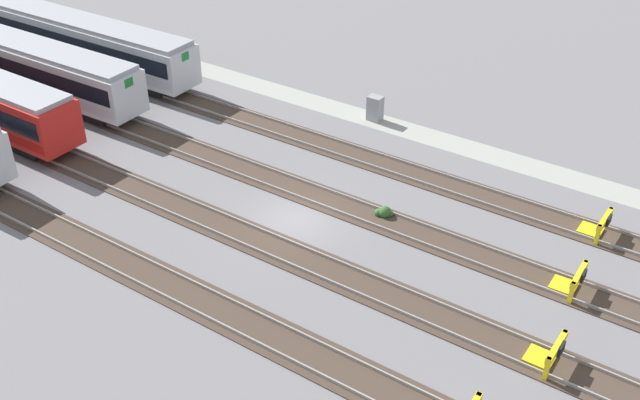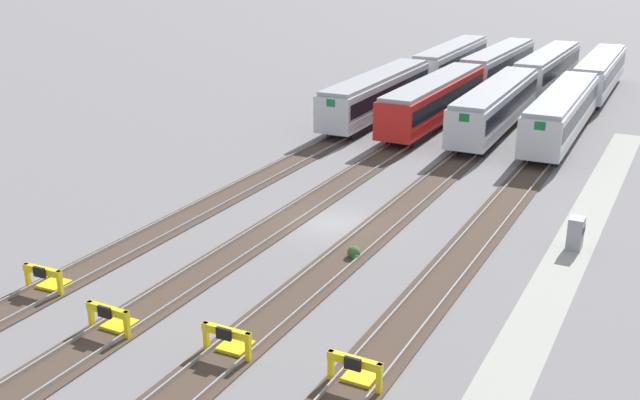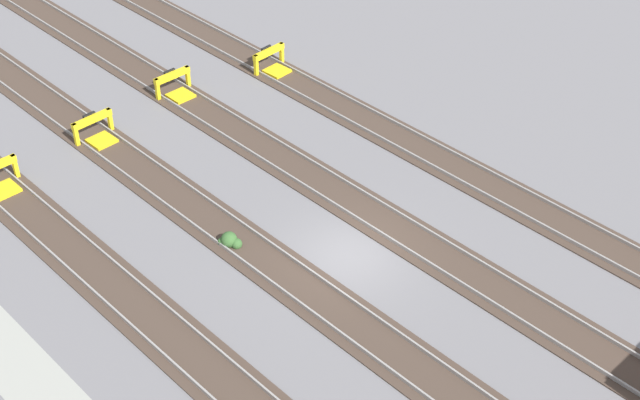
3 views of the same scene
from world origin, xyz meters
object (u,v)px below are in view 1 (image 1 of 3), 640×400
object	(u,v)px
bumper_stop_nearest_track	(598,226)
electrical_cabinet	(375,108)
subway_car_front_row_left_inner	(90,43)
weed_clump	(384,212)
bumper_stop_near_inner_track	(572,281)
subway_car_front_row_centre	(33,66)
bumper_stop_middle_track	(549,354)

from	to	relation	value
bumper_stop_nearest_track	electrical_cabinet	xyz separation A→B (m)	(15.42, -4.53, 0.29)
subway_car_front_row_left_inner	weed_clump	world-z (taller)	subway_car_front_row_left_inner
bumper_stop_near_inner_track	electrical_cabinet	world-z (taller)	electrical_cabinet
subway_car_front_row_left_inner	subway_car_front_row_centre	xyz separation A→B (m)	(0.00, 4.94, 0.00)
bumper_stop_middle_track	bumper_stop_near_inner_track	bearing A→B (deg)	-81.78
weed_clump	subway_car_front_row_centre	bearing A→B (deg)	0.95
bumper_stop_near_inner_track	electrical_cabinet	bearing A→B (deg)	-31.02
bumper_stop_middle_track	electrical_cabinet	distance (m)	21.88
subway_car_front_row_left_inner	electrical_cabinet	size ratio (longest dim) A/B	11.28
electrical_cabinet	weed_clump	world-z (taller)	electrical_cabinet
bumper_stop_nearest_track	electrical_cabinet	world-z (taller)	electrical_cabinet
bumper_stop_near_inner_track	weed_clump	bearing A→B (deg)	-2.33
subway_car_front_row_centre	bumper_stop_near_inner_track	distance (m)	36.51
subway_car_front_row_centre	bumper_stop_nearest_track	world-z (taller)	subway_car_front_row_centre
subway_car_front_row_left_inner	weed_clump	xyz separation A→B (m)	(-26.65, 4.49, -1.80)
bumper_stop_near_inner_track	weed_clump	xyz separation A→B (m)	(9.83, -0.40, -0.27)
subway_car_front_row_centre	electrical_cabinet	xyz separation A→B (m)	(-20.72, -9.52, -1.24)
subway_car_front_row_left_inner	bumper_stop_middle_track	xyz separation A→B (m)	(-37.19, 9.82, -1.53)
bumper_stop_middle_track	subway_car_front_row_left_inner	bearing A→B (deg)	-14.79
bumper_stop_near_inner_track	bumper_stop_middle_track	size ratio (longest dim) A/B	1.00
subway_car_front_row_centre	bumper_stop_nearest_track	size ratio (longest dim) A/B	9.02
subway_car_front_row_centre	electrical_cabinet	distance (m)	22.84
subway_car_front_row_left_inner	bumper_stop_nearest_track	bearing A→B (deg)	-179.92
subway_car_front_row_centre	bumper_stop_middle_track	world-z (taller)	subway_car_front_row_centre
bumper_stop_nearest_track	electrical_cabinet	size ratio (longest dim) A/B	1.25
subway_car_front_row_centre	weed_clump	distance (m)	26.72
subway_car_front_row_left_inner	electrical_cabinet	distance (m)	21.26
subway_car_front_row_centre	electrical_cabinet	world-z (taller)	subway_car_front_row_centre
bumper_stop_near_inner_track	bumper_stop_middle_track	distance (m)	4.98
bumper_stop_middle_track	electrical_cabinet	world-z (taller)	electrical_cabinet
bumper_stop_near_inner_track	subway_car_front_row_centre	bearing A→B (deg)	0.07
bumper_stop_near_inner_track	bumper_stop_middle_track	bearing A→B (deg)	98.22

